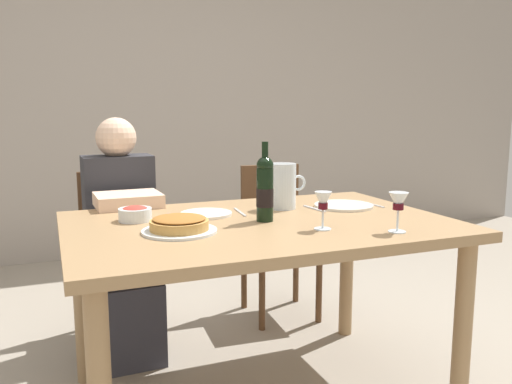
{
  "coord_description": "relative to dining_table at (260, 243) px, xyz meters",
  "views": [
    {
      "loc": [
        -0.77,
        -1.88,
        1.2
      ],
      "look_at": [
        -0.02,
        -0.0,
        0.88
      ],
      "focal_mm": 36.59,
      "sensor_mm": 36.0,
      "label": 1
    }
  ],
  "objects": [
    {
      "name": "baked_tart",
      "position": [
        -0.34,
        -0.07,
        0.12
      ],
      "size": [
        0.27,
        0.27,
        0.06
      ],
      "color": "silver",
      "rests_on": "dining_table"
    },
    {
      "name": "chair_right",
      "position": [
        0.46,
        0.87,
        -0.17
      ],
      "size": [
        0.42,
        0.42,
        0.87
      ],
      "rotation": [
        0.0,
        0.0,
        3.08
      ],
      "color": "brown",
      "rests_on": "ground"
    },
    {
      "name": "dining_table",
      "position": [
        0.0,
        0.0,
        0.0
      ],
      "size": [
        1.5,
        1.0,
        0.76
      ],
      "color": "#9E7A51",
      "rests_on": "ground"
    },
    {
      "name": "fork_left_setting",
      "position": [
        0.32,
        0.14,
        0.09
      ],
      "size": [
        0.03,
        0.16,
        0.0
      ],
      "primitive_type": "cube",
      "rotation": [
        0.0,
        0.0,
        1.69
      ],
      "color": "silver",
      "rests_on": "dining_table"
    },
    {
      "name": "spoon_right_setting",
      "position": [
        -0.32,
        0.19,
        0.09
      ],
      "size": [
        0.03,
        0.16,
        0.0
      ],
      "primitive_type": "cube",
      "rotation": [
        0.0,
        0.0,
        1.47
      ],
      "color": "silver",
      "rests_on": "dining_table"
    },
    {
      "name": "salad_bowl",
      "position": [
        -0.46,
        0.18,
        0.12
      ],
      "size": [
        0.13,
        0.13,
        0.06
      ],
      "color": "silver",
      "rests_on": "dining_table"
    },
    {
      "name": "wine_bottle",
      "position": [
        0.02,
        -0.01,
        0.22
      ],
      "size": [
        0.07,
        0.07,
        0.32
      ],
      "color": "black",
      "rests_on": "dining_table"
    },
    {
      "name": "back_wall",
      "position": [
        0.0,
        2.5,
        0.73
      ],
      "size": [
        8.0,
        0.1,
        2.8
      ],
      "primitive_type": "cube",
      "color": "#A3998E",
      "rests_on": "ground"
    },
    {
      "name": "knife_right_setting",
      "position": [
        -0.02,
        0.19,
        0.09
      ],
      "size": [
        0.03,
        0.18,
        0.0
      ],
      "primitive_type": "cube",
      "rotation": [
        0.0,
        0.0,
        1.48
      ],
      "color": "silver",
      "rests_on": "dining_table"
    },
    {
      "name": "wine_glass_left_diner",
      "position": [
        0.16,
        -0.22,
        0.19
      ],
      "size": [
        0.06,
        0.06,
        0.14
      ],
      "color": "silver",
      "rests_on": "dining_table"
    },
    {
      "name": "dinner_plate_left_setting",
      "position": [
        0.47,
        0.14,
        0.1
      ],
      "size": [
        0.27,
        0.27,
        0.01
      ],
      "primitive_type": "cylinder",
      "color": "silver",
      "rests_on": "dining_table"
    },
    {
      "name": "wine_glass_right_diner",
      "position": [
        0.39,
        -0.36,
        0.2
      ],
      "size": [
        0.07,
        0.07,
        0.15
      ],
      "color": "silver",
      "rests_on": "dining_table"
    },
    {
      "name": "knife_left_setting",
      "position": [
        0.62,
        0.14,
        0.09
      ],
      "size": [
        0.02,
        0.18,
        0.0
      ],
      "primitive_type": "cube",
      "rotation": [
        0.0,
        0.0,
        1.63
      ],
      "color": "silver",
      "rests_on": "dining_table"
    },
    {
      "name": "chair_left",
      "position": [
        -0.45,
        0.91,
        -0.17
      ],
      "size": [
        0.41,
        0.41,
        0.87
      ],
      "rotation": [
        0.0,
        0.0,
        3.17
      ],
      "color": "brown",
      "rests_on": "ground"
    },
    {
      "name": "water_pitcher",
      "position": [
        0.19,
        0.21,
        0.18
      ],
      "size": [
        0.17,
        0.12,
        0.2
      ],
      "color": "silver",
      "rests_on": "dining_table"
    },
    {
      "name": "diner_left",
      "position": [
        -0.45,
        0.68,
        -0.05
      ],
      "size": [
        0.35,
        0.51,
        1.16
      ],
      "rotation": [
        0.0,
        0.0,
        3.17
      ],
      "color": "#2D2D33",
      "rests_on": "ground"
    },
    {
      "name": "dinner_plate_right_setting",
      "position": [
        -0.17,
        0.19,
        0.1
      ],
      "size": [
        0.22,
        0.22,
        0.01
      ],
      "primitive_type": "cylinder",
      "color": "white",
      "rests_on": "dining_table"
    }
  ]
}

